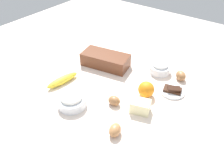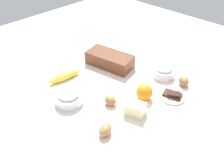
{
  "view_description": "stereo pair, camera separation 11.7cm",
  "coord_description": "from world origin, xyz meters",
  "px_view_note": "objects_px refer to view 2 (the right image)",
  "views": [
    {
      "loc": [
        0.56,
        -0.75,
        0.76
      ],
      "look_at": [
        0.0,
        0.0,
        0.04
      ],
      "focal_mm": 35.45,
      "sensor_mm": 36.0,
      "label": 1
    },
    {
      "loc": [
        0.64,
        -0.67,
        0.76
      ],
      "look_at": [
        0.0,
        0.0,
        0.04
      ],
      "focal_mm": 35.45,
      "sensor_mm": 36.0,
      "label": 2
    }
  ],
  "objects_px": {
    "sugar_bowl": "(164,71)",
    "butter_block": "(135,109)",
    "egg_beside_bowl": "(184,81)",
    "orange_fruit": "(144,92)",
    "banana": "(64,76)",
    "egg_loose": "(105,130)",
    "flour_bowl": "(69,97)",
    "loaf_pan": "(110,59)",
    "egg_near_butter": "(110,101)",
    "chocolate_plate": "(172,96)"
  },
  "relations": [
    {
      "from": "butter_block",
      "to": "chocolate_plate",
      "type": "xyz_separation_m",
      "value": [
        0.07,
        0.22,
        -0.02
      ]
    },
    {
      "from": "loaf_pan",
      "to": "egg_loose",
      "type": "height_order",
      "value": "loaf_pan"
    },
    {
      "from": "flour_bowl",
      "to": "egg_loose",
      "type": "xyz_separation_m",
      "value": [
        0.27,
        -0.02,
        -0.01
      ]
    },
    {
      "from": "egg_loose",
      "to": "orange_fruit",
      "type": "bearing_deg",
      "value": 93.62
    },
    {
      "from": "egg_near_butter",
      "to": "egg_beside_bowl",
      "type": "height_order",
      "value": "egg_beside_bowl"
    },
    {
      "from": "sugar_bowl",
      "to": "flour_bowl",
      "type": "bearing_deg",
      "value": -112.94
    },
    {
      "from": "orange_fruit",
      "to": "loaf_pan",
      "type": "bearing_deg",
      "value": 163.97
    },
    {
      "from": "orange_fruit",
      "to": "egg_near_butter",
      "type": "height_order",
      "value": "orange_fruit"
    },
    {
      "from": "egg_near_butter",
      "to": "chocolate_plate",
      "type": "distance_m",
      "value": 0.32
    },
    {
      "from": "orange_fruit",
      "to": "butter_block",
      "type": "relative_size",
      "value": 0.91
    },
    {
      "from": "butter_block",
      "to": "egg_near_butter",
      "type": "relative_size",
      "value": 1.49
    },
    {
      "from": "loaf_pan",
      "to": "banana",
      "type": "bearing_deg",
      "value": -117.97
    },
    {
      "from": "loaf_pan",
      "to": "sugar_bowl",
      "type": "height_order",
      "value": "loaf_pan"
    },
    {
      "from": "sugar_bowl",
      "to": "butter_block",
      "type": "height_order",
      "value": "sugar_bowl"
    },
    {
      "from": "sugar_bowl",
      "to": "butter_block",
      "type": "distance_m",
      "value": 0.35
    },
    {
      "from": "sugar_bowl",
      "to": "egg_beside_bowl",
      "type": "bearing_deg",
      "value": 3.49
    },
    {
      "from": "egg_beside_bowl",
      "to": "chocolate_plate",
      "type": "xyz_separation_m",
      "value": [
        0.01,
        -0.13,
        -0.02
      ]
    },
    {
      "from": "banana",
      "to": "chocolate_plate",
      "type": "relative_size",
      "value": 1.46
    },
    {
      "from": "sugar_bowl",
      "to": "egg_beside_bowl",
      "type": "height_order",
      "value": "sugar_bowl"
    },
    {
      "from": "egg_beside_bowl",
      "to": "orange_fruit",
      "type": "bearing_deg",
      "value": -110.31
    },
    {
      "from": "sugar_bowl",
      "to": "chocolate_plate",
      "type": "relative_size",
      "value": 0.93
    },
    {
      "from": "flour_bowl",
      "to": "loaf_pan",
      "type": "bearing_deg",
      "value": 102.83
    },
    {
      "from": "butter_block",
      "to": "egg_loose",
      "type": "height_order",
      "value": "butter_block"
    },
    {
      "from": "loaf_pan",
      "to": "banana",
      "type": "relative_size",
      "value": 1.58
    },
    {
      "from": "butter_block",
      "to": "egg_loose",
      "type": "xyz_separation_m",
      "value": [
        -0.01,
        -0.18,
        -0.01
      ]
    },
    {
      "from": "loaf_pan",
      "to": "butter_block",
      "type": "xyz_separation_m",
      "value": [
        0.37,
        -0.21,
        -0.01
      ]
    },
    {
      "from": "sugar_bowl",
      "to": "banana",
      "type": "relative_size",
      "value": 0.64
    },
    {
      "from": "banana",
      "to": "egg_near_butter",
      "type": "height_order",
      "value": "egg_near_butter"
    },
    {
      "from": "orange_fruit",
      "to": "egg_near_butter",
      "type": "relative_size",
      "value": 1.36
    },
    {
      "from": "egg_near_butter",
      "to": "egg_loose",
      "type": "height_order",
      "value": "egg_loose"
    },
    {
      "from": "flour_bowl",
      "to": "chocolate_plate",
      "type": "bearing_deg",
      "value": 47.57
    },
    {
      "from": "banana",
      "to": "orange_fruit",
      "type": "relative_size",
      "value": 2.32
    },
    {
      "from": "butter_block",
      "to": "banana",
      "type": "bearing_deg",
      "value": -171.34
    },
    {
      "from": "banana",
      "to": "butter_block",
      "type": "bearing_deg",
      "value": 8.66
    },
    {
      "from": "sugar_bowl",
      "to": "banana",
      "type": "bearing_deg",
      "value": -132.85
    },
    {
      "from": "flour_bowl",
      "to": "butter_block",
      "type": "distance_m",
      "value": 0.33
    },
    {
      "from": "loaf_pan",
      "to": "egg_beside_bowl",
      "type": "xyz_separation_m",
      "value": [
        0.42,
        0.14,
        -0.02
      ]
    },
    {
      "from": "flour_bowl",
      "to": "orange_fruit",
      "type": "bearing_deg",
      "value": 47.63
    },
    {
      "from": "loaf_pan",
      "to": "chocolate_plate",
      "type": "relative_size",
      "value": 2.31
    },
    {
      "from": "egg_near_butter",
      "to": "orange_fruit",
      "type": "bearing_deg",
      "value": 58.34
    },
    {
      "from": "egg_near_butter",
      "to": "sugar_bowl",
      "type": "bearing_deg",
      "value": 81.83
    },
    {
      "from": "banana",
      "to": "orange_fruit",
      "type": "distance_m",
      "value": 0.46
    },
    {
      "from": "flour_bowl",
      "to": "chocolate_plate",
      "type": "height_order",
      "value": "flour_bowl"
    },
    {
      "from": "flour_bowl",
      "to": "egg_near_butter",
      "type": "bearing_deg",
      "value": 38.47
    },
    {
      "from": "orange_fruit",
      "to": "egg_near_butter",
      "type": "distance_m",
      "value": 0.18
    },
    {
      "from": "sugar_bowl",
      "to": "egg_near_butter",
      "type": "height_order",
      "value": "sugar_bowl"
    },
    {
      "from": "flour_bowl",
      "to": "banana",
      "type": "distance_m",
      "value": 0.19
    },
    {
      "from": "banana",
      "to": "egg_loose",
      "type": "xyz_separation_m",
      "value": [
        0.44,
        -0.11,
        0.0
      ]
    },
    {
      "from": "loaf_pan",
      "to": "orange_fruit",
      "type": "bearing_deg",
      "value": -27.41
    },
    {
      "from": "loaf_pan",
      "to": "egg_near_butter",
      "type": "relative_size",
      "value": 4.97
    }
  ]
}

